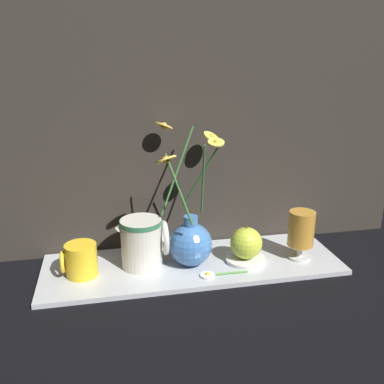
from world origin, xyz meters
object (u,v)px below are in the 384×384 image
Objects in this scene: vase_with_flowers at (191,240)px; yellow_mug at (80,260)px; ceramic_pitcher at (143,241)px; tea_glass at (301,230)px; orange_fruit at (246,243)px.

yellow_mug is at bearing -179.23° from vase_with_flowers.
ceramic_pitcher reaches higher than tea_glass.
tea_glass is at bearing -5.73° from ceramic_pitcher.
ceramic_pitcher is (-0.12, 0.02, 0.00)m from vase_with_flowers.
ceramic_pitcher is 1.04× the size of tea_glass.
vase_with_flowers is 0.27m from yellow_mug.
vase_with_flowers is at bearing -7.46° from ceramic_pitcher.
ceramic_pitcher is at bearing 172.54° from vase_with_flowers.
orange_fruit is at bearing -5.80° from vase_with_flowers.
orange_fruit is (-0.14, 0.01, -0.03)m from tea_glass.
vase_with_flowers is 3.91× the size of orange_fruit.
ceramic_pitcher is 0.26m from orange_fruit.
yellow_mug is at bearing -172.88° from ceramic_pitcher.
tea_glass is 1.43× the size of orange_fruit.
yellow_mug is 0.56m from tea_glass.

